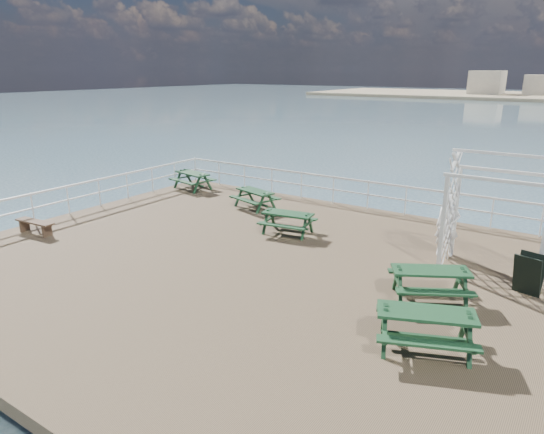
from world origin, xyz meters
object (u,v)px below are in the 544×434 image
(trellis_arbor, at_px, (496,221))
(flat_bench_near, at_px, (35,224))
(picnic_table_c, at_px, (430,278))
(person, at_px, (448,225))
(picnic_table_b, at_px, (255,195))
(picnic_table_d, at_px, (288,218))
(picnic_table_a, at_px, (192,177))
(picnic_table_e, at_px, (426,322))

(trellis_arbor, bearing_deg, flat_bench_near, -158.61)
(flat_bench_near, bearing_deg, picnic_table_c, 6.62)
(trellis_arbor, relative_size, person, 1.77)
(picnic_table_b, relative_size, person, 1.07)
(picnic_table_d, bearing_deg, trellis_arbor, -5.83)
(flat_bench_near, distance_m, trellis_arbor, 13.88)
(picnic_table_a, height_order, trellis_arbor, trellis_arbor)
(picnic_table_e, bearing_deg, picnic_table_b, 121.54)
(picnic_table_a, distance_m, picnic_table_b, 4.26)
(picnic_table_b, relative_size, trellis_arbor, 0.60)
(picnic_table_e, relative_size, trellis_arbor, 0.70)
(picnic_table_e, xyz_separation_m, trellis_arbor, (0.33, 4.67, 0.84))
(picnic_table_e, bearing_deg, picnic_table_a, 128.12)
(person, bearing_deg, picnic_table_c, -105.74)
(picnic_table_a, relative_size, picnic_table_e, 0.88)
(picnic_table_b, relative_size, flat_bench_near, 1.24)
(picnic_table_a, relative_size, flat_bench_near, 1.28)
(picnic_table_d, distance_m, trellis_arbor, 6.20)
(flat_bench_near, bearing_deg, person, 20.61)
(picnic_table_c, distance_m, flat_bench_near, 12.30)
(picnic_table_d, relative_size, trellis_arbor, 0.57)
(picnic_table_c, bearing_deg, picnic_table_b, 123.50)
(picnic_table_c, xyz_separation_m, person, (-0.45, 3.07, 0.35))
(picnic_table_d, height_order, person, person)
(person, bearing_deg, picnic_table_e, -103.35)
(picnic_table_b, height_order, picnic_table_d, picnic_table_d)
(picnic_table_a, xyz_separation_m, picnic_table_e, (12.60, -7.19, 0.03))
(picnic_table_e, bearing_deg, trellis_arbor, 63.85)
(picnic_table_c, height_order, flat_bench_near, picnic_table_c)
(picnic_table_c, relative_size, picnic_table_d, 1.22)
(picnic_table_a, bearing_deg, picnic_table_d, -11.60)
(picnic_table_b, height_order, picnic_table_e, picnic_table_e)
(picnic_table_c, height_order, person, person)
(picnic_table_a, relative_size, picnic_table_c, 0.90)
(picnic_table_e, xyz_separation_m, flat_bench_near, (-12.60, -0.27, -0.24))
(picnic_table_c, xyz_separation_m, picnic_table_d, (-5.26, 2.20, -0.03))
(picnic_table_b, bearing_deg, picnic_table_c, -11.37)
(picnic_table_a, bearing_deg, person, 1.47)
(picnic_table_e, bearing_deg, picnic_table_d, 120.99)
(trellis_arbor, bearing_deg, picnic_table_e, -93.51)
(picnic_table_d, bearing_deg, picnic_table_c, -31.53)
(picnic_table_a, xyz_separation_m, person, (11.60, -1.97, 0.35))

